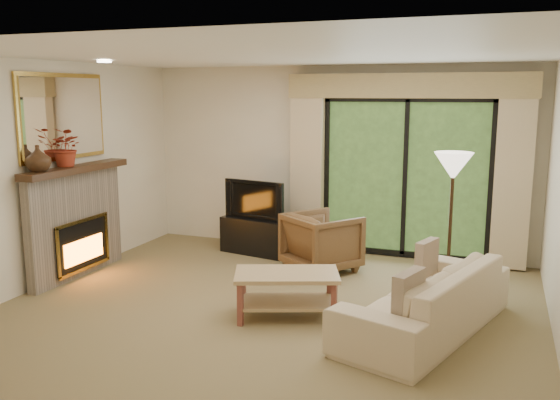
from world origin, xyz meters
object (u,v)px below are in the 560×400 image
at_px(sofa, 426,298).
at_px(coffee_table, 287,295).
at_px(armchair, 322,242).
at_px(media_console, 258,235).

height_order(sofa, coffee_table, sofa).
distance_m(armchair, sofa, 2.12).
bearing_deg(media_console, sofa, -27.29).
bearing_deg(sofa, media_console, -110.13).
height_order(media_console, sofa, sofa).
bearing_deg(sofa, coffee_table, -66.41).
xyz_separation_m(media_console, coffee_table, (1.21, -2.14, -0.02)).
distance_m(sofa, coffee_table, 1.36).
xyz_separation_m(media_console, sofa, (2.56, -2.01, 0.07)).
bearing_deg(media_console, coffee_table, -49.68).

